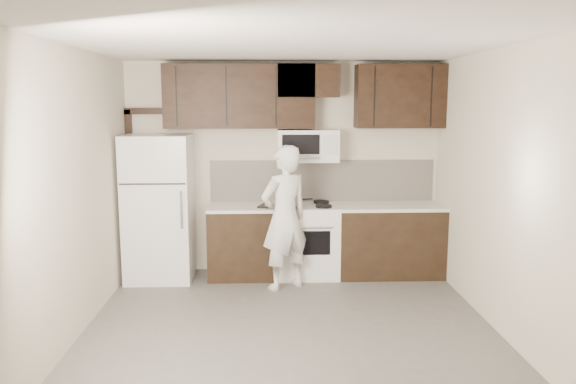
{
  "coord_description": "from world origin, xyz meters",
  "views": [
    {
      "loc": [
        -0.22,
        -4.98,
        2.19
      ],
      "look_at": [
        0.01,
        0.9,
        1.25
      ],
      "focal_mm": 35.0,
      "sensor_mm": 36.0,
      "label": 1
    }
  ],
  "objects": [
    {
      "name": "baking_tray",
      "position": [
        -0.12,
        1.85,
        0.92
      ],
      "size": [
        0.43,
        0.37,
        0.02
      ],
      "primitive_type": "cube",
      "rotation": [
        0.0,
        0.0,
        -0.29
      ],
      "color": "black",
      "rests_on": "counter_run"
    },
    {
      "name": "door_trim",
      "position": [
        -1.92,
        2.21,
        1.25
      ],
      "size": [
        0.5,
        0.08,
        2.12
      ],
      "color": "black",
      "rests_on": "floor"
    },
    {
      "name": "back_wall",
      "position": [
        0.0,
        2.25,
        1.35
      ],
      "size": [
        4.0,
        0.0,
        4.0
      ],
      "primitive_type": "plane",
      "rotation": [
        1.57,
        0.0,
        0.0
      ],
      "color": "beige",
      "rests_on": "ground"
    },
    {
      "name": "pizza",
      "position": [
        -0.12,
        1.85,
        0.94
      ],
      "size": [
        0.31,
        0.31,
        0.02
      ],
      "primitive_type": "cylinder",
      "rotation": [
        0.0,
        0.0,
        -0.29
      ],
      "color": "beige",
      "rests_on": "baking_tray"
    },
    {
      "name": "person",
      "position": [
        -0.01,
        1.45,
        0.85
      ],
      "size": [
        0.74,
        0.68,
        1.71
      ],
      "primitive_type": "imported",
      "rotation": [
        0.0,
        0.0,
        3.7
      ],
      "color": "white",
      "rests_on": "floor"
    },
    {
      "name": "upper_cabinets",
      "position": [
        0.21,
        2.08,
        2.28
      ],
      "size": [
        3.48,
        0.35,
        0.78
      ],
      "color": "black",
      "rests_on": "back_wall"
    },
    {
      "name": "microwave",
      "position": [
        0.3,
        2.06,
        1.65
      ],
      "size": [
        0.76,
        0.42,
        0.4
      ],
      "color": "white",
      "rests_on": "upper_cabinets"
    },
    {
      "name": "backsplash",
      "position": [
        0.5,
        2.24,
        1.18
      ],
      "size": [
        2.9,
        0.02,
        0.54
      ],
      "primitive_type": "cube",
      "color": "beige",
      "rests_on": "counter_run"
    },
    {
      "name": "floor",
      "position": [
        0.0,
        0.0,
        0.0
      ],
      "size": [
        4.5,
        4.5,
        0.0
      ],
      "primitive_type": "plane",
      "color": "#565351",
      "rests_on": "ground"
    },
    {
      "name": "saucepan",
      "position": [
        0.12,
        1.79,
        0.98
      ],
      "size": [
        0.32,
        0.19,
        0.18
      ],
      "color": "silver",
      "rests_on": "stove"
    },
    {
      "name": "counter_run",
      "position": [
        0.6,
        1.94,
        0.46
      ],
      "size": [
        2.95,
        0.64,
        0.91
      ],
      "color": "black",
      "rests_on": "floor"
    },
    {
      "name": "refrigerator",
      "position": [
        -1.55,
        1.89,
        0.9
      ],
      "size": [
        0.8,
        0.76,
        1.8
      ],
      "color": "white",
      "rests_on": "floor"
    },
    {
      "name": "ceiling",
      "position": [
        0.0,
        0.0,
        2.7
      ],
      "size": [
        4.5,
        4.5,
        0.0
      ],
      "primitive_type": "plane",
      "rotation": [
        3.14,
        0.0,
        0.0
      ],
      "color": "white",
      "rests_on": "back_wall"
    },
    {
      "name": "stove",
      "position": [
        0.3,
        1.94,
        0.46
      ],
      "size": [
        0.76,
        0.66,
        0.94
      ],
      "color": "white",
      "rests_on": "floor"
    }
  ]
}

